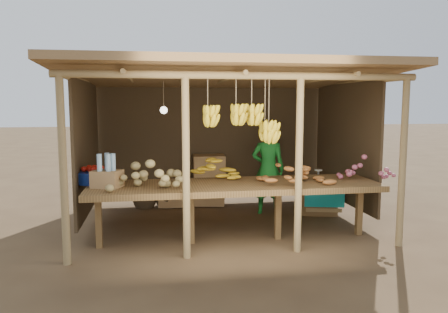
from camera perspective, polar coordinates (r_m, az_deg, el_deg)
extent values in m
plane|color=brown|center=(6.98, 0.00, -8.58)|extent=(60.00, 60.00, 0.00)
cylinder|color=#9B7E50|center=(5.30, -20.25, -1.84)|extent=(0.09, 0.09, 2.20)
cylinder|color=#9B7E50|center=(6.09, 22.31, -0.84)|extent=(0.09, 0.09, 2.20)
cylinder|color=#9B7E50|center=(8.24, -16.29, 1.31)|extent=(0.09, 0.09, 2.20)
cylinder|color=#9B7E50|center=(8.77, 12.07, 1.76)|extent=(0.09, 0.09, 2.20)
cylinder|color=#9B7E50|center=(5.21, -4.97, -1.58)|extent=(0.09, 0.09, 2.20)
cylinder|color=#9B7E50|center=(5.49, 9.75, -1.21)|extent=(0.09, 0.09, 2.20)
cylinder|color=#9B7E50|center=(5.26, 2.65, 10.53)|extent=(4.40, 0.09, 0.09)
cylinder|color=#9B7E50|center=(8.22, -1.69, 9.25)|extent=(4.40, 0.09, 0.09)
cube|color=#9D7649|center=(6.74, 0.00, 10.52)|extent=(4.70, 3.50, 0.28)
cube|color=#453420|center=(8.22, -1.65, 2.34)|extent=(4.20, 0.04, 1.98)
cube|color=#453420|center=(6.95, -17.47, 1.18)|extent=(0.04, 2.40, 1.98)
cube|color=#453420|center=(7.56, 15.51, 1.69)|extent=(0.04, 2.40, 1.98)
cube|color=brown|center=(5.90, 1.47, -3.90)|extent=(3.90, 1.05, 0.08)
cube|color=brown|center=(5.94, -16.06, -8.07)|extent=(0.08, 0.08, 0.72)
cube|color=brown|center=(5.91, -4.32, -7.88)|extent=(0.08, 0.08, 0.72)
cube|color=brown|center=(6.12, 7.04, -7.38)|extent=(0.08, 0.08, 0.72)
cube|color=brown|center=(6.55, 17.23, -6.69)|extent=(0.08, 0.08, 0.72)
cylinder|color=navy|center=(6.17, -16.77, -2.60)|extent=(0.45, 0.45, 0.16)
cube|color=olive|center=(5.79, -15.02, -2.84)|extent=(0.43, 0.39, 0.22)
imported|color=#186F23|center=(7.42, 5.77, -1.67)|extent=(0.64, 0.52, 1.53)
cube|color=brown|center=(7.68, 12.21, -5.23)|extent=(0.69, 0.63, 0.54)
cube|color=#0C898D|center=(7.62, 12.27, -3.04)|extent=(0.77, 0.70, 0.05)
cube|color=olive|center=(8.07, -1.97, -4.63)|extent=(0.61, 0.51, 0.45)
cube|color=olive|center=(7.99, -1.98, -1.44)|extent=(0.61, 0.51, 0.45)
cube|color=olive|center=(8.02, -6.42, -4.75)|extent=(0.61, 0.51, 0.45)
ellipsoid|color=#453420|center=(8.01, -10.34, -4.75)|extent=(0.44, 0.44, 0.60)
ellipsoid|color=#453420|center=(8.01, -7.44, -4.70)|extent=(0.44, 0.44, 0.60)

